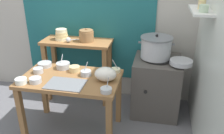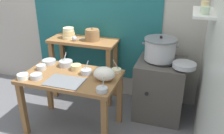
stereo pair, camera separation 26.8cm
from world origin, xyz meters
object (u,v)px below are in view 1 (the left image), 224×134
at_px(back_shelf_table, 78,55).
at_px(prep_bowl_0, 63,65).
at_px(clay_pot, 86,36).
at_px(serving_tray, 66,84).
at_px(prep_bowl_2, 106,90).
at_px(plastic_bag, 106,74).
at_px(prep_bowl_6, 38,70).
at_px(prep_bowl_8, 21,81).
at_px(stove_block, 156,86).
at_px(prep_bowl_1, 116,70).
at_px(bowl_stack_enamel, 62,35).
at_px(prep_bowl_7, 35,80).
at_px(prep_bowl_5, 75,69).
at_px(wide_pan, 181,62).
at_px(prep_bowl_4, 45,64).
at_px(prep_table, 71,86).
at_px(steamer_pot, 156,47).
at_px(prep_bowl_3, 86,73).
at_px(ladle, 69,40).

height_order(back_shelf_table, prep_bowl_0, back_shelf_table).
xyz_separation_m(clay_pot, serving_tray, (0.05, -0.92, -0.25)).
bearing_deg(prep_bowl_2, plastic_bag, 104.28).
height_order(prep_bowl_6, prep_bowl_8, same).
height_order(stove_block, prep_bowl_2, prep_bowl_2).
height_order(clay_pot, prep_bowl_1, clay_pot).
relative_size(bowl_stack_enamel, prep_bowl_7, 1.44).
bearing_deg(prep_bowl_6, prep_bowl_5, 16.33).
bearing_deg(prep_bowl_0, bowl_stack_enamel, 112.38).
relative_size(serving_tray, prep_bowl_6, 3.51).
xyz_separation_m(bowl_stack_enamel, wide_pan, (1.60, -0.27, -0.16)).
bearing_deg(prep_bowl_4, serving_tray, -42.78).
height_order(prep_table, prep_bowl_8, prep_bowl_8).
bearing_deg(wide_pan, serving_tray, -151.55).
height_order(bowl_stack_enamel, plastic_bag, bowl_stack_enamel).
bearing_deg(bowl_stack_enamel, wide_pan, -9.44).
bearing_deg(serving_tray, prep_bowl_7, -176.42).
xyz_separation_m(steamer_pot, prep_bowl_0, (-1.08, -0.43, -0.16)).
xyz_separation_m(prep_table, serving_tray, (0.01, -0.17, 0.12)).
bearing_deg(prep_bowl_5, prep_bowl_2, -40.31).
xyz_separation_m(prep_bowl_1, prep_bowl_8, (-0.92, -0.48, 0.01)).
bearing_deg(prep_bowl_0, prep_bowl_7, -109.88).
bearing_deg(prep_bowl_1, bowl_stack_enamel, 149.44).
bearing_deg(wide_pan, prep_bowl_7, -156.32).
distance_m(prep_bowl_4, prep_bowl_7, 0.42).
relative_size(prep_bowl_5, prep_bowl_6, 1.09).
bearing_deg(back_shelf_table, prep_bowl_0, -89.26).
height_order(prep_table, prep_bowl_2, prep_bowl_2).
relative_size(bowl_stack_enamel, plastic_bag, 0.77).
bearing_deg(steamer_pot, prep_bowl_4, -162.37).
bearing_deg(wide_pan, stove_block, 152.21).
xyz_separation_m(steamer_pot, prep_bowl_4, (-1.32, -0.42, -0.17)).
height_order(prep_bowl_4, prep_bowl_8, prep_bowl_8).
height_order(serving_tray, prep_bowl_7, prep_bowl_7).
xyz_separation_m(steamer_pot, prep_bowl_2, (-0.44, -0.88, -0.17)).
distance_m(prep_bowl_1, prep_bowl_3, 0.35).
height_order(serving_tray, plastic_bag, plastic_bag).
relative_size(bowl_stack_enamel, prep_bowl_8, 1.50).
relative_size(prep_table, steamer_pot, 2.47).
xyz_separation_m(back_shelf_table, ladle, (-0.07, -0.09, 0.26)).
bearing_deg(serving_tray, prep_table, 93.57).
bearing_deg(ladle, prep_bowl_4, -111.14).
bearing_deg(prep_bowl_7, back_shelf_table, 81.53).
relative_size(serving_tray, prep_bowl_1, 2.43).
height_order(serving_tray, prep_bowl_8, prep_bowl_8).
bearing_deg(prep_bowl_2, prep_bowl_8, 179.96).
bearing_deg(prep_bowl_3, prep_table, -153.01).
distance_m(wide_pan, prep_bowl_8, 1.82).
height_order(clay_pot, bowl_stack_enamel, clay_pot).
relative_size(bowl_stack_enamel, prep_bowl_3, 1.17).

